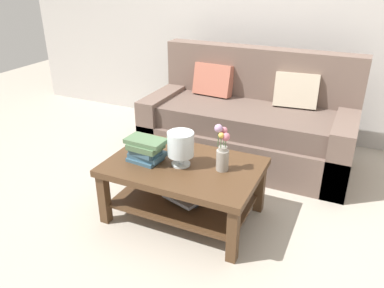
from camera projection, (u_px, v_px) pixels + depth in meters
name	position (u px, v px, depth m)	size (l,w,h in m)	color
ground_plane	(208.00, 195.00, 3.26)	(10.00, 10.00, 0.00)	#ADA393
back_wall	(270.00, 11.00, 4.04)	(6.40, 0.12, 2.70)	#BCB7B2
couch	(249.00, 124.00, 3.77)	(1.99, 0.90, 1.06)	brown
coffee_table	(184.00, 179.00, 2.87)	(1.13, 0.75, 0.46)	#4C331E
book_stack_main	(146.00, 150.00, 2.83)	(0.30, 0.22, 0.18)	#3D6075
glass_hurricane_vase	(181.00, 145.00, 2.73)	(0.19, 0.19, 0.26)	silver
flower_pitcher	(222.00, 151.00, 2.67)	(0.11, 0.10, 0.35)	#9E998E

